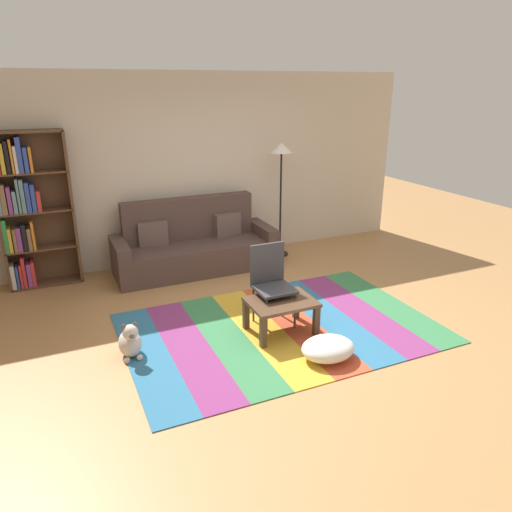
% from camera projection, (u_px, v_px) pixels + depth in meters
% --- Properties ---
extents(ground_plane, '(14.00, 14.00, 0.00)m').
position_uv_depth(ground_plane, '(274.00, 325.00, 5.32)').
color(ground_plane, '#B27F4C').
extents(back_wall, '(6.80, 0.10, 2.70)m').
position_uv_depth(back_wall, '(198.00, 168.00, 7.05)').
color(back_wall, beige).
rests_on(back_wall, ground_plane).
extents(rug, '(3.32, 2.18, 0.01)m').
position_uv_depth(rug, '(280.00, 328.00, 5.24)').
color(rug, teal).
rests_on(rug, ground_plane).
extents(couch, '(2.26, 0.80, 1.00)m').
position_uv_depth(couch, '(194.00, 246.00, 6.83)').
color(couch, '#4C3833').
rests_on(couch, ground_plane).
extents(bookshelf, '(0.90, 0.28, 2.00)m').
position_uv_depth(bookshelf, '(26.00, 210.00, 6.03)').
color(bookshelf, brown).
rests_on(bookshelf, ground_plane).
extents(coffee_table, '(0.70, 0.52, 0.36)m').
position_uv_depth(coffee_table, '(281.00, 306.00, 5.06)').
color(coffee_table, '#513826').
rests_on(coffee_table, rug).
extents(pouf, '(0.53, 0.44, 0.21)m').
position_uv_depth(pouf, '(328.00, 348.00, 4.63)').
color(pouf, white).
rests_on(pouf, rug).
extents(dog, '(0.22, 0.35, 0.40)m').
position_uv_depth(dog, '(130.00, 342.00, 4.66)').
color(dog, beige).
rests_on(dog, ground_plane).
extents(standing_lamp, '(0.32, 0.32, 1.72)m').
position_uv_depth(standing_lamp, '(281.00, 163.00, 7.03)').
color(standing_lamp, black).
rests_on(standing_lamp, ground_plane).
extents(tv_remote, '(0.11, 0.15, 0.02)m').
position_uv_depth(tv_remote, '(272.00, 298.00, 5.06)').
color(tv_remote, black).
rests_on(tv_remote, coffee_table).
extents(folding_chair, '(0.40, 0.40, 0.90)m').
position_uv_depth(folding_chair, '(271.00, 278.00, 5.21)').
color(folding_chair, '#38383D').
rests_on(folding_chair, ground_plane).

